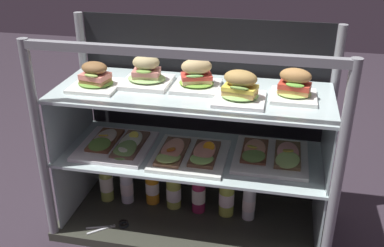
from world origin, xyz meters
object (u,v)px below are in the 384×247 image
plated_roll_sandwich_near_left_corner (196,78)px  juice_bottle_back_center (106,181)px  juice_bottle_back_left (227,197)px  open_sandwich_tray_far_left (189,154)px  juice_bottle_front_second (174,190)px  juice_bottle_front_right_end (249,200)px  plated_roll_sandwich_far_right (95,78)px  kitchen_scissors (118,225)px  juice_bottle_front_left_end (127,186)px  plated_roll_sandwich_mid_right (147,74)px  open_sandwich_tray_near_right_corner (272,155)px  juice_bottle_tucked_behind (199,194)px  open_sandwich_tray_far_right (117,144)px  plated_roll_sandwich_far_left (240,89)px  plated_roll_sandwich_right_of_center (294,87)px  juice_bottle_back_right (152,184)px

plated_roll_sandwich_near_left_corner → juice_bottle_back_center: size_ratio=0.78×
juice_bottle_back_center → juice_bottle_back_left: 0.57m
open_sandwich_tray_far_left → juice_bottle_front_second: 0.29m
open_sandwich_tray_far_left → juice_bottle_front_right_end: (0.26, 0.09, -0.25)m
plated_roll_sandwich_far_right → kitchen_scissors: bearing=-49.3°
juice_bottle_back_center → juice_bottle_front_second: bearing=1.7°
juice_bottle_front_left_end → plated_roll_sandwich_mid_right: bearing=-5.5°
open_sandwich_tray_far_left → juice_bottle_front_left_end: (-0.32, 0.10, -0.26)m
open_sandwich_tray_near_right_corner → juice_bottle_tucked_behind: bearing=174.7°
plated_roll_sandwich_mid_right → kitchen_scissors: 0.68m
open_sandwich_tray_far_right → open_sandwich_tray_far_left: bearing=-4.0°
plated_roll_sandwich_far_left → open_sandwich_tray_far_left: size_ratio=0.61×
juice_bottle_back_center → kitchen_scissors: 0.24m
plated_roll_sandwich_near_left_corner → open_sandwich_tray_far_right: bearing=-170.1°
plated_roll_sandwich_right_of_center → kitchen_scissors: plated_roll_sandwich_right_of_center is taller
kitchen_scissors → plated_roll_sandwich_right_of_center: bearing=11.6°
open_sandwich_tray_near_right_corner → juice_bottle_front_left_end: open_sandwich_tray_near_right_corner is taller
open_sandwich_tray_near_right_corner → juice_bottle_back_left: 0.32m
plated_roll_sandwich_far_right → juice_bottle_back_right: (0.18, 0.11, -0.55)m
open_sandwich_tray_far_right → kitchen_scissors: size_ratio=1.69×
kitchen_scissors → juice_bottle_front_second: bearing=43.1°
open_sandwich_tray_near_right_corner → juice_bottle_front_right_end: size_ratio=1.29×
open_sandwich_tray_near_right_corner → juice_bottle_front_second: bearing=174.8°
open_sandwich_tray_far_right → juice_bottle_front_second: (0.23, 0.08, -0.26)m
open_sandwich_tray_near_right_corner → plated_roll_sandwich_right_of_center: bearing=-10.1°
juice_bottle_tucked_behind → kitchen_scissors: 0.38m
plated_roll_sandwich_mid_right → juice_bottle_front_left_end: plated_roll_sandwich_mid_right is taller
plated_roll_sandwich_mid_right → open_sandwich_tray_far_right: (-0.13, -0.06, -0.31)m
plated_roll_sandwich_near_left_corner → juice_bottle_back_left: 0.58m
open_sandwich_tray_near_right_corner → juice_bottle_front_right_end: bearing=164.1°
open_sandwich_tray_far_left → open_sandwich_tray_near_right_corner: (0.34, 0.06, -0.00)m
juice_bottle_front_second → juice_bottle_front_left_end: bearing=-178.5°
juice_bottle_back_center → kitchen_scissors: (0.12, -0.18, -0.10)m
juice_bottle_back_center → juice_bottle_back_left: juice_bottle_back_center is taller
open_sandwich_tray_far_left → kitchen_scissors: bearing=-163.4°
plated_roll_sandwich_far_left → juice_bottle_front_right_end: size_ratio=0.78×
plated_roll_sandwich_far_left → juice_bottle_front_right_end: (0.06, 0.10, -0.56)m
open_sandwich_tray_far_left → kitchen_scissors: (-0.30, -0.09, -0.34)m
juice_bottle_back_left → open_sandwich_tray_near_right_corner: bearing=-9.9°
plated_roll_sandwich_far_left → kitchen_scissors: plated_roll_sandwich_far_left is taller
open_sandwich_tray_far_left → juice_bottle_front_second: open_sandwich_tray_far_left is taller
open_sandwich_tray_near_right_corner → juice_bottle_tucked_behind: 0.40m
plated_roll_sandwich_near_left_corner → juice_bottle_back_right: 0.60m
open_sandwich_tray_far_right → open_sandwich_tray_near_right_corner: bearing=3.7°
juice_bottle_back_center → juice_bottle_front_second: (0.33, 0.01, -0.01)m
juice_bottle_front_left_end → kitchen_scissors: size_ratio=1.17×
juice_bottle_back_left → kitchen_scissors: bearing=-157.7°
plated_roll_sandwich_right_of_center → plated_roll_sandwich_far_right: bearing=-176.8°
juice_bottle_tucked_behind → juice_bottle_back_right: bearing=174.3°
open_sandwich_tray_near_right_corner → juice_bottle_back_center: size_ratio=1.32×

